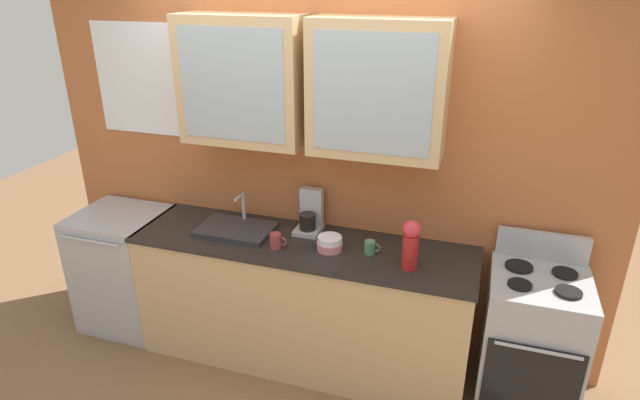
{
  "coord_description": "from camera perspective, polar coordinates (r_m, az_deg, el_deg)",
  "views": [
    {
      "loc": [
        1.06,
        -2.86,
        2.54
      ],
      "look_at": [
        0.13,
        0.0,
        1.24
      ],
      "focal_mm": 29.68,
      "sensor_mm": 36.0,
      "label": 1
    }
  ],
  "objects": [
    {
      "name": "coffee_maker",
      "position": [
        3.57,
        -1.1,
        -1.69
      ],
      "size": [
        0.17,
        0.2,
        0.29
      ],
      "color": "#B7B7BC",
      "rests_on": "counter"
    },
    {
      "name": "back_wall_unit",
      "position": [
        3.49,
        -0.56,
        6.03
      ],
      "size": [
        3.93,
        0.42,
        2.67
      ],
      "color": "#B76638",
      "rests_on": "ground_plane"
    },
    {
      "name": "counter",
      "position": [
        3.69,
        -1.94,
        -10.94
      ],
      "size": [
        2.26,
        0.63,
        0.92
      ],
      "color": "tan",
      "rests_on": "ground_plane"
    },
    {
      "name": "bowl_stack",
      "position": [
        3.35,
        1.05,
        -4.69
      ],
      "size": [
        0.16,
        0.16,
        0.09
      ],
      "color": "#D87F84",
      "rests_on": "counter"
    },
    {
      "name": "ground_plane",
      "position": [
        3.96,
        -1.84,
        -16.43
      ],
      "size": [
        10.0,
        10.0,
        0.0
      ],
      "primitive_type": "plane",
      "color": "brown"
    },
    {
      "name": "sink_faucet",
      "position": [
        3.64,
        -9.05,
        -3.03
      ],
      "size": [
        0.5,
        0.34,
        0.23
      ],
      "color": "#2D2D30",
      "rests_on": "counter"
    },
    {
      "name": "dishwasher",
      "position": [
        4.31,
        -20.16,
        -7.03
      ],
      "size": [
        0.63,
        0.61,
        0.92
      ],
      "color": "#ADAFB5",
      "rests_on": "ground_plane"
    },
    {
      "name": "stove_range",
      "position": [
        3.55,
        21.71,
        -14.21
      ],
      "size": [
        0.56,
        0.6,
        1.1
      ],
      "color": "#ADAFB5",
      "rests_on": "ground_plane"
    },
    {
      "name": "cup_near_sink",
      "position": [
        3.37,
        -4.76,
        -4.43
      ],
      "size": [
        0.11,
        0.07,
        0.1
      ],
      "color": "#993838",
      "rests_on": "counter"
    },
    {
      "name": "vase",
      "position": [
        3.14,
        9.75,
        -4.65
      ],
      "size": [
        0.11,
        0.11,
        0.31
      ],
      "color": "#B21E1E",
      "rests_on": "counter"
    },
    {
      "name": "cup_near_bowls",
      "position": [
        3.32,
        5.45,
        -5.08
      ],
      "size": [
        0.1,
        0.07,
        0.09
      ],
      "color": "#4C7F59",
      "rests_on": "counter"
    }
  ]
}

